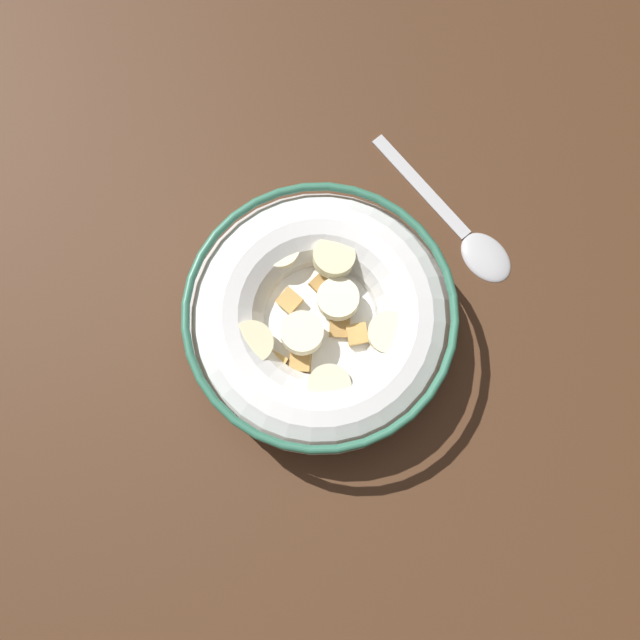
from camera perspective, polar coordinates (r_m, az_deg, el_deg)
The scene contains 3 objects.
ground_plane at distance 54.54cm, azimuth -0.00°, elevation -0.89°, with size 136.14×136.14×2.00cm, color #472B19.
cereal_bowl at distance 50.60cm, azimuth -0.00°, elevation -0.01°, with size 19.07×19.07×5.66cm.
spoon at distance 56.29cm, azimuth 11.99°, elevation 6.46°, with size 12.04×12.44×0.80cm.
Camera 1 is at (-0.74, 10.65, 52.49)cm, focal length 39.76 mm.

